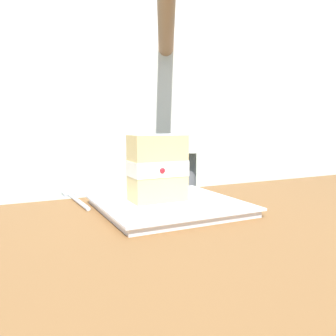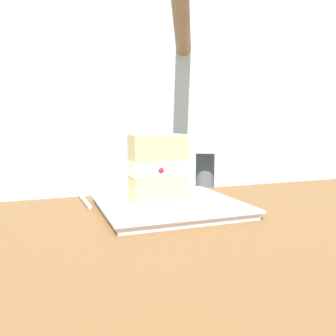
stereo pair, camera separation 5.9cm
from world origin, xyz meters
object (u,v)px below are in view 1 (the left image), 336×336
(dessert_plate, at_px, (168,205))
(dessert_fork, at_px, (75,199))
(cake_slice, at_px, (157,168))
(diner_person, at_px, (166,85))

(dessert_plate, height_order, dessert_fork, dessert_plate)
(dessert_plate, height_order, cake_slice, cake_slice)
(cake_slice, distance_m, diner_person, 0.69)
(dessert_plate, relative_size, diner_person, 0.16)
(cake_slice, xyz_separation_m, dessert_fork, (-0.12, 0.14, -0.07))
(dessert_plate, bearing_deg, diner_person, 64.68)
(dessert_fork, bearing_deg, dessert_plate, -47.91)
(dessert_plate, height_order, diner_person, diner_person)
(dessert_fork, relative_size, diner_person, 0.11)
(dessert_plate, distance_m, cake_slice, 0.07)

